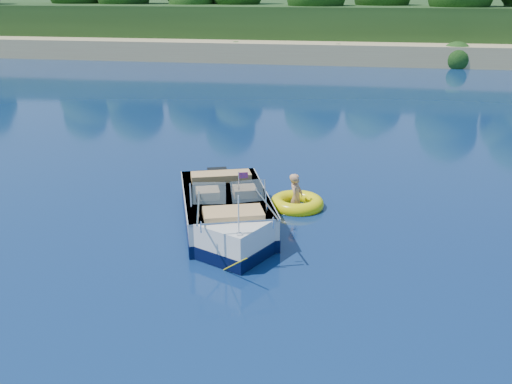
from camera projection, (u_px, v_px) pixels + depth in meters
The scene contains 5 objects.
ground at pixel (246, 312), 10.21m from camera, with size 160.00×160.00×0.00m, color #0B1C4E.
shoreline at pixel (348, 26), 68.90m from camera, with size 170.00×59.00×6.00m.
motorboat at pixel (227, 216), 13.57m from camera, with size 3.12×5.34×1.86m.
tow_tube at pixel (297, 203), 15.06m from camera, with size 1.84×1.84×0.38m.
boy at pixel (296, 207), 15.11m from camera, with size 0.51×0.34×1.41m, color tan.
Camera 1 is at (1.74, -8.70, 5.50)m, focal length 40.00 mm.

